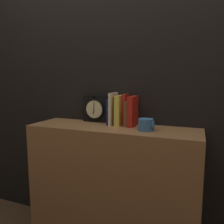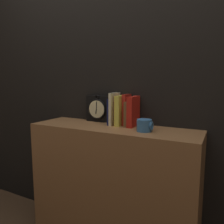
# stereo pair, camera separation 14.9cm
# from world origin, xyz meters

# --- Properties ---
(wall_back) EXTENTS (6.00, 0.05, 2.60)m
(wall_back) POSITION_xyz_m (0.00, 0.20, 1.30)
(wall_back) COLOR black
(wall_back) RESTS_ON ground_plane
(bookshelf) EXTENTS (1.18, 0.35, 0.90)m
(bookshelf) POSITION_xyz_m (0.00, 0.00, 0.45)
(bookshelf) COLOR #936038
(bookshelf) RESTS_ON ground_plane
(clock) EXTENTS (0.20, 0.06, 0.21)m
(clock) POSITION_xyz_m (-0.19, 0.14, 1.00)
(clock) COLOR black
(clock) RESTS_ON bookshelf
(book_slot0_navy) EXTENTS (0.02, 0.14, 0.19)m
(book_slot0_navy) POSITION_xyz_m (-0.04, 0.09, 0.99)
(book_slot0_navy) COLOR #131A48
(book_slot0_navy) RESTS_ON bookshelf
(book_slot1_cream) EXTENTS (0.02, 0.15, 0.23)m
(book_slot1_cream) POSITION_xyz_m (-0.03, 0.09, 1.01)
(book_slot1_cream) COLOR beige
(book_slot1_cream) RESTS_ON bookshelf
(book_slot2_maroon) EXTENTS (0.02, 0.11, 0.20)m
(book_slot2_maroon) POSITION_xyz_m (-0.01, 0.11, 1.00)
(book_slot2_maroon) COLOR maroon
(book_slot2_maroon) RESTS_ON bookshelf
(book_slot3_yellow) EXTENTS (0.04, 0.15, 0.21)m
(book_slot3_yellow) POSITION_xyz_m (0.03, 0.09, 1.00)
(book_slot3_yellow) COLOR #DDCE46
(book_slot3_yellow) RESTS_ON bookshelf
(book_slot4_red) EXTENTS (0.03, 0.11, 0.22)m
(book_slot4_red) POSITION_xyz_m (0.06, 0.11, 1.01)
(book_slot4_red) COLOR red
(book_slot4_red) RESTS_ON bookshelf
(book_slot5_brown) EXTENTS (0.02, 0.14, 0.17)m
(book_slot5_brown) POSITION_xyz_m (0.09, 0.09, 0.98)
(book_slot5_brown) COLOR brown
(book_slot5_brown) RESTS_ON bookshelf
(book_slot6_red) EXTENTS (0.04, 0.16, 0.21)m
(book_slot6_red) POSITION_xyz_m (0.12, 0.09, 1.00)
(book_slot6_red) COLOR red
(book_slot6_red) RESTS_ON bookshelf
(mug) EXTENTS (0.10, 0.09, 0.08)m
(mug) POSITION_xyz_m (0.24, -0.03, 0.93)
(mug) COLOR teal
(mug) RESTS_ON bookshelf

